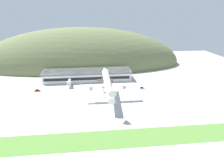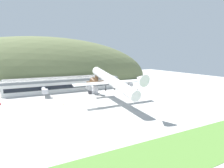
# 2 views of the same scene
# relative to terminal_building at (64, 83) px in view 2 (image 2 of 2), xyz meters

# --- Properties ---
(ground_plane) EXTENTS (368.59, 368.59, 0.00)m
(ground_plane) POSITION_rel_terminal_building_xyz_m (2.13, -54.75, -5.16)
(ground_plane) COLOR #B7B5AF
(grass_strip_foreground) EXTENTS (331.73, 16.90, 0.08)m
(grass_strip_foreground) POSITION_rel_terminal_building_xyz_m (2.13, -99.83, -5.12)
(grass_strip_foreground) COLOR #568438
(grass_strip_foreground) RESTS_ON ground_plane
(hill_backdrop) EXTENTS (231.56, 87.73, 87.23)m
(hill_backdrop) POSITION_rel_terminal_building_xyz_m (-6.57, 55.68, -5.16)
(hill_backdrop) COLOR #667047
(hill_backdrop) RESTS_ON ground_plane
(terminal_building) EXTENTS (79.95, 20.25, 9.11)m
(terminal_building) POSITION_rel_terminal_building_xyz_m (0.00, 0.00, 0.00)
(terminal_building) COLOR white
(terminal_building) RESTS_ON ground_plane
(jetway_0) EXTENTS (3.38, 12.15, 5.43)m
(jetway_0) POSITION_rel_terminal_building_xyz_m (-15.36, -16.37, -1.17)
(jetway_0) COLOR silver
(jetway_0) RESTS_ON ground_plane
(jetway_1) EXTENTS (3.38, 17.22, 5.43)m
(jetway_1) POSITION_rel_terminal_building_xyz_m (14.83, -19.05, -1.17)
(jetway_1) COLOR silver
(jetway_1) RESTS_ON ground_plane
(cargo_airplane) EXTENTS (38.93, 55.48, 13.33)m
(cargo_airplane) POSITION_rel_terminal_building_xyz_m (13.87, -51.27, 7.39)
(cargo_airplane) COLOR white
(service_car_1) EXTENTS (4.04, 1.99, 1.62)m
(service_car_1) POSITION_rel_terminal_building_xyz_m (44.26, -29.73, -4.49)
(service_car_1) COLOR #999EA3
(service_car_1) RESTS_ON ground_plane
(fuel_truck) EXTENTS (6.39, 2.41, 3.16)m
(fuel_truck) POSITION_rel_terminal_building_xyz_m (14.92, -21.58, -3.68)
(fuel_truck) COLOR #333338
(fuel_truck) RESTS_ON ground_plane
(traffic_cone_0) EXTENTS (0.52, 0.52, 0.58)m
(traffic_cone_0) POSITION_rel_terminal_building_xyz_m (-8.31, -40.40, -4.88)
(traffic_cone_0) COLOR orange
(traffic_cone_0) RESTS_ON ground_plane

